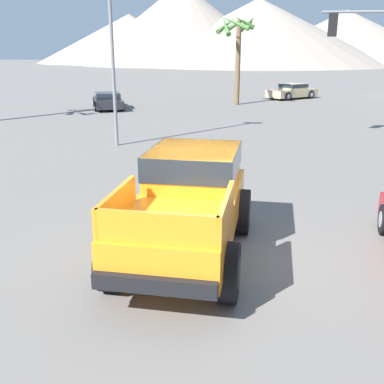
{
  "coord_description": "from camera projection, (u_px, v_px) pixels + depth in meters",
  "views": [
    {
      "loc": [
        0.59,
        -8.09,
        3.84
      ],
      "look_at": [
        -0.45,
        0.76,
        1.0
      ],
      "focal_mm": 42.0,
      "sensor_mm": 36.0,
      "label": 1
    }
  ],
  "objects": [
    {
      "name": "distant_mountain_range",
      "position": [
        230.0,
        32.0,
        117.46
      ],
      "size": [
        114.8,
        74.77,
        19.93
      ],
      "color": "gray",
      "rests_on": "ground_plane"
    },
    {
      "name": "palm_tree_tall",
      "position": [
        237.0,
        36.0,
        31.15
      ],
      "size": [
        2.88,
        3.11,
        6.17
      ],
      "color": "brown",
      "rests_on": "ground_plane"
    },
    {
      "name": "street_lamp_post",
      "position": [
        111.0,
        20.0,
        17.28
      ],
      "size": [
        0.9,
        0.24,
        8.21
      ],
      "color": "slate",
      "rests_on": "ground_plane"
    },
    {
      "name": "parked_car_tan",
      "position": [
        292.0,
        91.0,
        36.14
      ],
      "size": [
        4.34,
        4.14,
        1.21
      ],
      "rotation": [
        0.0,
        0.0,
        2.3
      ],
      "color": "tan",
      "rests_on": "ground_plane"
    },
    {
      "name": "traffic_light_main",
      "position": [
        380.0,
        48.0,
        18.52
      ],
      "size": [
        4.15,
        0.38,
        5.53
      ],
      "rotation": [
        0.0,
        0.0,
        3.14
      ],
      "color": "slate",
      "rests_on": "ground_plane"
    },
    {
      "name": "ground_plane",
      "position": [
        210.0,
        252.0,
        8.88
      ],
      "size": [
        320.0,
        320.0,
        0.0
      ],
      "primitive_type": "plane",
      "color": "slate"
    },
    {
      "name": "orange_pickup_truck",
      "position": [
        189.0,
        198.0,
        8.65
      ],
      "size": [
        2.48,
        4.91,
        1.94
      ],
      "rotation": [
        0.0,
        0.0,
        -0.06
      ],
      "color": "orange",
      "rests_on": "ground_plane"
    },
    {
      "name": "parked_car_dark",
      "position": [
        108.0,
        100.0,
        30.15
      ],
      "size": [
        3.17,
        4.73,
        1.07
      ],
      "rotation": [
        0.0,
        0.0,
        0.36
      ],
      "color": "#232328",
      "rests_on": "ground_plane"
    }
  ]
}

